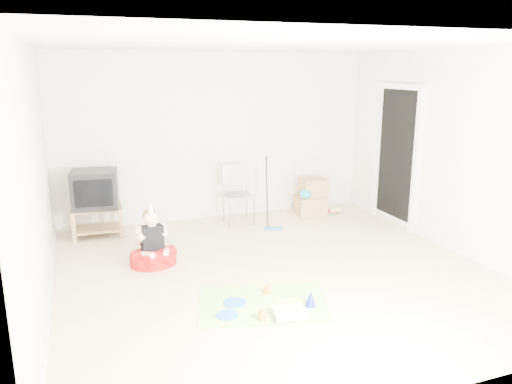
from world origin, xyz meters
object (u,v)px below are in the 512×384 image
object	(u,v)px
tv_stand	(97,219)
birthday_cake	(289,313)
crt_tv	(95,189)
cardboard_boxes	(311,198)
seated_woman	(153,251)
folding_chair	(238,195)

from	to	relation	value
tv_stand	birthday_cake	size ratio (longest dim) A/B	2.14
crt_tv	tv_stand	bearing A→B (deg)	-26.63
cardboard_boxes	tv_stand	bearing A→B (deg)	178.99
seated_woman	cardboard_boxes	bearing A→B (deg)	24.55
cardboard_boxes	crt_tv	bearing A→B (deg)	178.99
tv_stand	seated_woman	xyz separation A→B (m)	(0.58, -1.33, -0.08)
tv_stand	crt_tv	size ratio (longest dim) A/B	1.15
tv_stand	folding_chair	bearing A→B (deg)	-3.33
folding_chair	seated_woman	world-z (taller)	folding_chair
tv_stand	folding_chair	distance (m)	2.09
crt_tv	birthday_cake	world-z (taller)	crt_tv
crt_tv	folding_chair	world-z (taller)	crt_tv
birthday_cake	seated_woman	bearing A→B (deg)	119.78
folding_chair	birthday_cake	size ratio (longest dim) A/B	2.83
folding_chair	seated_woman	distance (m)	1.95
tv_stand	birthday_cake	world-z (taller)	tv_stand
folding_chair	seated_woman	size ratio (longest dim) A/B	1.14
crt_tv	seated_woman	distance (m)	1.54
cardboard_boxes	seated_woman	world-z (taller)	seated_woman
cardboard_boxes	birthday_cake	size ratio (longest dim) A/B	1.80
crt_tv	cardboard_boxes	size ratio (longest dim) A/B	1.04
folding_chair	cardboard_boxes	distance (m)	1.29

